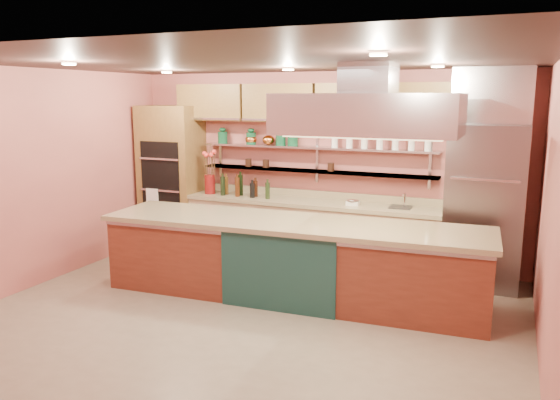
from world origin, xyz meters
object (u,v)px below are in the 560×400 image
at_px(refrigerator, 484,206).
at_px(green_canister, 293,140).
at_px(island, 291,259).
at_px(flower_vase, 210,184).
at_px(kitchen_scale, 353,202).
at_px(copper_kettle, 269,140).

height_order(refrigerator, green_canister, refrigerator).
height_order(island, flower_vase, flower_vase).
distance_m(kitchen_scale, copper_kettle, 1.64).
distance_m(kitchen_scale, green_canister, 1.32).
bearing_deg(refrigerator, kitchen_scale, 179.67).
relative_size(island, kitchen_scale, 26.35).
bearing_deg(kitchen_scale, refrigerator, 22.96).
xyz_separation_m(island, green_canister, (-0.64, 1.63, 1.33)).
xyz_separation_m(flower_vase, kitchen_scale, (2.33, 0.00, -0.10)).
relative_size(flower_vase, copper_kettle, 1.61).
distance_m(island, flower_vase, 2.49).
distance_m(refrigerator, kitchen_scale, 1.75).
xyz_separation_m(flower_vase, copper_kettle, (0.92, 0.22, 0.71)).
relative_size(refrigerator, green_canister, 11.25).
bearing_deg(kitchen_scale, flower_vase, -156.71).
bearing_deg(green_canister, flower_vase, -170.52).
distance_m(flower_vase, green_canister, 1.52).
height_order(flower_vase, green_canister, green_canister).
xyz_separation_m(refrigerator, flower_vase, (-4.07, 0.01, 0.03)).
bearing_deg(island, copper_kettle, 119.35).
relative_size(island, green_canister, 24.70).
distance_m(island, copper_kettle, 2.34).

